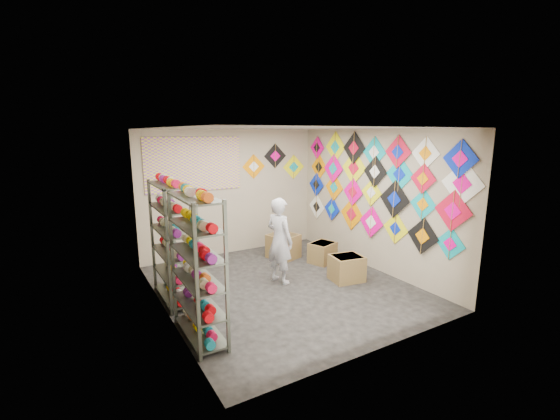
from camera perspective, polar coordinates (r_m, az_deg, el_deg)
ground at (r=6.67m, az=0.57°, el=-11.56°), size 4.50×4.50×0.00m
room_walls at (r=6.20m, az=0.60°, el=2.54°), size 4.50×4.50×4.50m
shelf_rack_front at (r=4.91m, az=-12.45°, el=-8.65°), size 0.40×1.10×1.90m
shelf_rack_back at (r=6.10m, az=-16.23°, el=-4.78°), size 0.40×1.10×1.90m
string_spools at (r=5.47m, az=-14.60°, el=-5.56°), size 0.12×2.36×0.12m
kite_wall_display at (r=7.39m, az=14.01°, el=3.74°), size 0.06×4.32×2.05m
back_wall_kites at (r=8.64m, az=-0.75°, el=7.15°), size 1.61×0.02×0.85m
poster at (r=7.87m, az=-12.94°, el=6.81°), size 2.00×0.01×1.10m
shopkeeper at (r=6.62m, az=-0.07°, el=-4.67°), size 0.76×0.67×1.54m
carton_a at (r=6.95m, az=10.12°, el=-8.71°), size 0.62×0.54×0.46m
carton_b at (r=7.80m, az=6.48°, el=-6.46°), size 0.62×0.56×0.42m
carton_c at (r=8.03m, az=0.51°, el=-5.52°), size 0.69×0.72×0.51m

